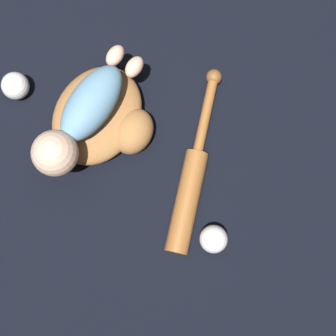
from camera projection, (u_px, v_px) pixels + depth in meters
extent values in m
plane|color=black|center=(84.00, 137.00, 1.32)|extent=(6.00, 6.00, 0.00)
ellipsoid|color=#A8703D|center=(97.00, 115.00, 1.28)|extent=(0.36, 0.33, 0.10)
ellipsoid|color=#A8703D|center=(133.00, 132.00, 1.27)|extent=(0.16, 0.15, 0.10)
ellipsoid|color=#6693B2|center=(92.00, 103.00, 1.19)|extent=(0.25, 0.21, 0.10)
sphere|color=beige|center=(55.00, 153.00, 1.15)|extent=(0.12, 0.12, 0.12)
ellipsoid|color=beige|center=(134.00, 67.00, 1.24)|extent=(0.08, 0.07, 0.04)
ellipsoid|color=beige|center=(115.00, 56.00, 1.24)|extent=(0.08, 0.07, 0.04)
cylinder|color=#9E602D|center=(187.00, 202.00, 1.25)|extent=(0.28, 0.12, 0.06)
cylinder|color=#9E602D|center=(206.00, 114.00, 1.30)|extent=(0.23, 0.07, 0.03)
sphere|color=brown|center=(214.00, 77.00, 1.32)|extent=(0.04, 0.04, 0.04)
sphere|color=white|center=(214.00, 239.00, 1.22)|extent=(0.07, 0.07, 0.07)
sphere|color=white|center=(15.00, 86.00, 1.31)|extent=(0.08, 0.08, 0.08)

